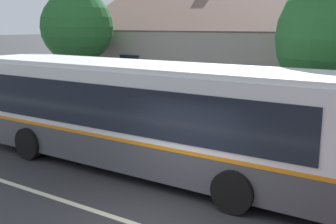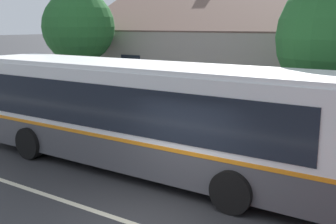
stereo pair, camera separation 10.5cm
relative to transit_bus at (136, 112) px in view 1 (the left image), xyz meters
The scene contains 5 objects.
sidewalk_far 4.27m from the transit_bus, 51.31° to the left, with size 60.00×3.00×0.15m, color #9E9E99.
community_building 10.49m from the transit_bus, 75.97° to the left, with size 22.52×8.23×6.92m.
transit_bus is the anchor object (origin of this frame).
bench_by_building 8.76m from the transit_bus, 160.78° to the left, with size 1.87×0.51×0.94m.
street_tree_secondary 8.38m from the transit_bus, 146.84° to the left, with size 3.25×3.25×5.66m.
Camera 1 is at (4.84, -6.43, 4.12)m, focal length 45.00 mm.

